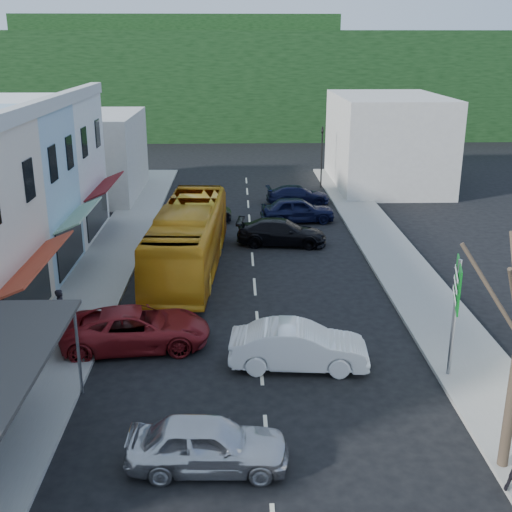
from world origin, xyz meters
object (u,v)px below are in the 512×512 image
Objects in this scene: direction_sign at (454,320)px; car_silver at (208,445)px; pedestrian_left at (61,308)px; bus at (188,241)px; car_white at (299,349)px; traffic_signal at (322,158)px; car_red at (136,330)px.

car_silver is at bearing -134.93° from direction_sign.
pedestrian_left is 0.40× the size of direction_sign.
car_white is (4.55, -10.14, -0.85)m from bus.
traffic_signal is (-0.60, 29.89, 0.23)m from direction_sign.
bus is at bearing 60.86° from traffic_signal.
car_red is 29.20m from traffic_signal.
pedestrian_left is at bearing 178.72° from direction_sign.
traffic_signal reaches higher than car_white.
car_silver is at bearing -147.33° from pedestrian_left.
traffic_signal is at bearing 106.24° from direction_sign.
direction_sign reaches higher than car_white.
direction_sign is at bearing -45.36° from bus.
car_white is at bearing -26.16° from car_silver.
car_red is 11.44m from direction_sign.
direction_sign is at bearing -109.52° from car_red.
traffic_signal is (9.02, 18.82, 0.82)m from bus.
traffic_signal is at bearing -4.15° from car_white.
pedestrian_left reaches higher than car_red.
car_white is at bearing -62.22° from bus.
direction_sign reaches higher than pedestrian_left.
direction_sign is (8.04, 4.64, 1.45)m from car_silver.
car_white is 29.36m from traffic_signal.
bus reaches higher than car_silver.
bus is 2.44× the size of traffic_signal.
pedestrian_left is (-4.54, -6.90, -0.55)m from bus.
car_red is 3.49m from pedestrian_left.
car_silver is at bearing -163.71° from car_red.
car_silver and car_white have the same top height.
car_white is at bearing -112.24° from car_red.
bus reaches higher than car_red.
car_red is at bearing -117.69° from pedestrian_left.
pedestrian_left is (-3.14, 1.50, 0.30)m from car_red.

